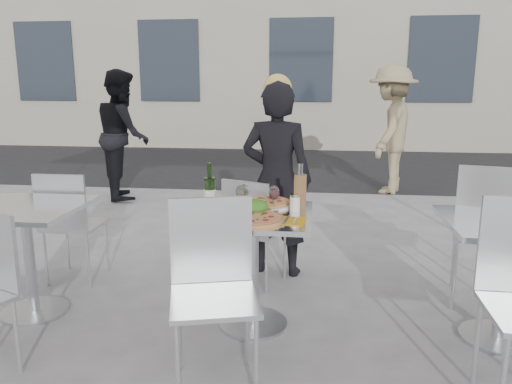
# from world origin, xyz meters

# --- Properties ---
(ground) EXTENTS (80.00, 80.00, 0.00)m
(ground) POSITION_xyz_m (0.00, 0.00, 0.00)
(ground) COLOR slate
(street_asphalt) EXTENTS (24.00, 5.00, 0.00)m
(street_asphalt) POSITION_xyz_m (0.00, 6.50, 0.00)
(street_asphalt) COLOR black
(street_asphalt) RESTS_ON ground
(main_table) EXTENTS (0.72, 0.72, 0.75)m
(main_table) POSITION_xyz_m (0.00, 0.00, 0.54)
(main_table) COLOR #B7BABF
(main_table) RESTS_ON ground
(side_table_left) EXTENTS (0.72, 0.72, 0.75)m
(side_table_left) POSITION_xyz_m (-1.50, 0.00, 0.54)
(side_table_left) COLOR #B7BABF
(side_table_left) RESTS_ON ground
(side_table_right) EXTENTS (0.72, 0.72, 0.75)m
(side_table_right) POSITION_xyz_m (1.50, 0.00, 0.54)
(side_table_right) COLOR #B7BABF
(side_table_right) RESTS_ON ground
(chair_far) EXTENTS (0.50, 0.50, 0.84)m
(chair_far) POSITION_xyz_m (-0.09, 0.64, 0.50)
(chair_far) COLOR silver
(chair_far) RESTS_ON ground
(chair_near) EXTENTS (0.53, 0.54, 0.95)m
(chair_near) POSITION_xyz_m (-0.14, -0.58, 0.56)
(chair_near) COLOR silver
(chair_near) RESTS_ON ground
(side_chair_lfar) EXTENTS (0.40, 0.41, 0.88)m
(side_chair_lfar) POSITION_xyz_m (-1.49, 0.54, 0.52)
(side_chair_lfar) COLOR silver
(side_chair_lfar) RESTS_ON ground
(side_chair_rfar) EXTENTS (0.56, 0.57, 1.01)m
(side_chair_rfar) POSITION_xyz_m (1.55, 0.43, 0.60)
(side_chair_rfar) COLOR silver
(side_chair_rfar) RESTS_ON ground
(woman_diner) EXTENTS (0.61, 0.45, 1.55)m
(woman_diner) POSITION_xyz_m (0.07, 0.95, 0.77)
(woman_diner) COLOR black
(woman_diner) RESTS_ON ground
(pedestrian_a) EXTENTS (0.93, 1.02, 1.70)m
(pedestrian_a) POSITION_xyz_m (-2.18, 3.43, 0.85)
(pedestrian_a) COLOR black
(pedestrian_a) RESTS_ON ground
(pedestrian_b) EXTENTS (1.00, 1.30, 1.77)m
(pedestrian_b) POSITION_xyz_m (1.40, 4.18, 0.89)
(pedestrian_b) COLOR #948360
(pedestrian_b) RESTS_ON ground
(pizza_near) EXTENTS (0.34, 0.34, 0.02)m
(pizza_near) POSITION_xyz_m (0.03, -0.16, 0.76)
(pizza_near) COLOR tan
(pizza_near) RESTS_ON main_table
(pizza_far) EXTENTS (0.33, 0.33, 0.03)m
(pizza_far) POSITION_xyz_m (0.07, 0.22, 0.77)
(pizza_far) COLOR white
(pizza_far) RESTS_ON main_table
(salad_plate) EXTENTS (0.22, 0.22, 0.09)m
(salad_plate) POSITION_xyz_m (0.02, 0.00, 0.79)
(salad_plate) COLOR white
(salad_plate) RESTS_ON main_table
(wine_bottle) EXTENTS (0.07, 0.08, 0.29)m
(wine_bottle) POSITION_xyz_m (-0.29, 0.08, 0.86)
(wine_bottle) COLOR #284B1C
(wine_bottle) RESTS_ON main_table
(carafe) EXTENTS (0.08, 0.08, 0.29)m
(carafe) POSITION_xyz_m (0.28, 0.15, 0.87)
(carafe) COLOR tan
(carafe) RESTS_ON main_table
(sugar_shaker) EXTENTS (0.06, 0.06, 0.11)m
(sugar_shaker) POSITION_xyz_m (0.25, 0.08, 0.80)
(sugar_shaker) COLOR white
(sugar_shaker) RESTS_ON main_table
(wineglass_white_a) EXTENTS (0.07, 0.07, 0.16)m
(wineglass_white_a) POSITION_xyz_m (-0.09, 0.09, 0.86)
(wineglass_white_a) COLOR white
(wineglass_white_a) RESTS_ON main_table
(wineglass_white_b) EXTENTS (0.07, 0.07, 0.16)m
(wineglass_white_b) POSITION_xyz_m (-0.07, 0.11, 0.86)
(wineglass_white_b) COLOR white
(wineglass_white_b) RESTS_ON main_table
(wineglass_red_a) EXTENTS (0.07, 0.07, 0.16)m
(wineglass_red_a) POSITION_xyz_m (0.12, 0.06, 0.86)
(wineglass_red_a) COLOR white
(wineglass_red_a) RESTS_ON main_table
(wineglass_red_b) EXTENTS (0.07, 0.07, 0.16)m
(wineglass_red_b) POSITION_xyz_m (0.12, 0.10, 0.86)
(wineglass_red_b) COLOR white
(wineglass_red_b) RESTS_ON main_table
(napkin_left) EXTENTS (0.21, 0.21, 0.01)m
(napkin_left) POSITION_xyz_m (-0.27, -0.27, 0.75)
(napkin_left) COLOR gold
(napkin_left) RESTS_ON main_table
(napkin_right) EXTENTS (0.20, 0.20, 0.01)m
(napkin_right) POSITION_xyz_m (0.23, -0.15, 0.75)
(napkin_right) COLOR gold
(napkin_right) RESTS_ON main_table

